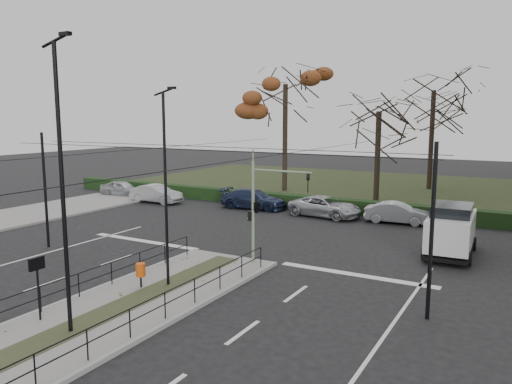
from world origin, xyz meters
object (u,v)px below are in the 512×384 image
(litter_bin, at_px, (141,270))
(streetlamp_median_far, at_px, (166,187))
(parked_car_first, at_px, (122,188))
(parked_car_fifth, at_px, (398,213))
(traffic_light, at_px, (258,205))
(bare_tree_center, at_px, (434,98))
(bare_tree_near, at_px, (379,118))
(streetlamp_median_near, at_px, (63,187))
(parked_car_fourth, at_px, (325,207))
(parked_car_second, at_px, (156,194))
(parked_car_third, at_px, (254,199))
(rust_tree, at_px, (285,84))
(white_van, at_px, (451,229))
(info_panel, at_px, (37,271))

(litter_bin, relative_size, streetlamp_median_far, 0.12)
(parked_car_first, distance_m, parked_car_fifth, 23.40)
(traffic_light, height_order, bare_tree_center, bare_tree_center)
(bare_tree_near, bearing_deg, streetlamp_median_near, -92.49)
(litter_bin, bearing_deg, streetlamp_median_near, -77.67)
(parked_car_fourth, xyz_separation_m, bare_tree_near, (1.30, 7.81, 5.98))
(traffic_light, height_order, parked_car_first, traffic_light)
(litter_bin, height_order, parked_car_second, parked_car_second)
(parked_car_third, height_order, parked_car_fifth, parked_car_third)
(parked_car_fourth, relative_size, rust_tree, 0.40)
(parked_car_second, distance_m, parked_car_fifth, 18.69)
(litter_bin, relative_size, bare_tree_center, 0.08)
(streetlamp_median_near, bearing_deg, white_van, 60.30)
(white_van, bearing_deg, bare_tree_center, 102.84)
(parked_car_third, distance_m, rust_tree, 12.69)
(streetlamp_median_near, distance_m, parked_car_first, 28.55)
(parked_car_first, height_order, parked_car_second, parked_car_second)
(parked_car_first, relative_size, parked_car_fifth, 0.96)
(rust_tree, bearing_deg, parked_car_fourth, -50.41)
(parked_car_fifth, bearing_deg, streetlamp_median_far, 158.23)
(traffic_light, height_order, litter_bin, traffic_light)
(streetlamp_median_far, relative_size, rust_tree, 0.62)
(info_panel, relative_size, parked_car_third, 0.43)
(parked_car_first, bearing_deg, bare_tree_center, -57.56)
(traffic_light, xyz_separation_m, parked_car_third, (-7.30, 12.41, -2.12))
(streetlamp_median_far, bearing_deg, info_panel, -107.25)
(traffic_light, relative_size, parked_car_first, 1.19)
(info_panel, height_order, bare_tree_center, bare_tree_center)
(info_panel, height_order, parked_car_fourth, info_panel)
(litter_bin, xyz_separation_m, bare_tree_center, (4.66, 34.05, 7.67))
(streetlamp_median_far, bearing_deg, streetlamp_median_near, -88.25)
(streetlamp_median_near, bearing_deg, bare_tree_center, 84.41)
(bare_tree_near, bearing_deg, parked_car_first, -158.01)
(rust_tree, xyz_separation_m, bare_tree_near, (8.85, -1.31, -2.95))
(parked_car_second, xyz_separation_m, bare_tree_near, (15.08, 9.12, 5.96))
(info_panel, relative_size, streetlamp_median_far, 0.28)
(traffic_light, bearing_deg, parked_car_third, 120.45)
(info_panel, height_order, parked_car_first, info_panel)
(litter_bin, height_order, parked_car_third, parked_car_third)
(white_van, relative_size, bare_tree_near, 0.52)
(parked_car_first, bearing_deg, parked_car_second, -107.80)
(white_van, relative_size, rust_tree, 0.39)
(parked_car_third, xyz_separation_m, parked_car_fifth, (10.60, 0.04, -0.05))
(parked_car_second, bearing_deg, streetlamp_median_near, -147.15)
(streetlamp_median_near, bearing_deg, streetlamp_median_far, 91.75)
(parked_car_second, height_order, bare_tree_near, bare_tree_near)
(streetlamp_median_near, relative_size, bare_tree_near, 0.96)
(streetlamp_median_near, relative_size, parked_car_fifth, 2.20)
(parked_car_second, relative_size, parked_car_fourth, 0.87)
(rust_tree, bearing_deg, bare_tree_center, 33.90)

